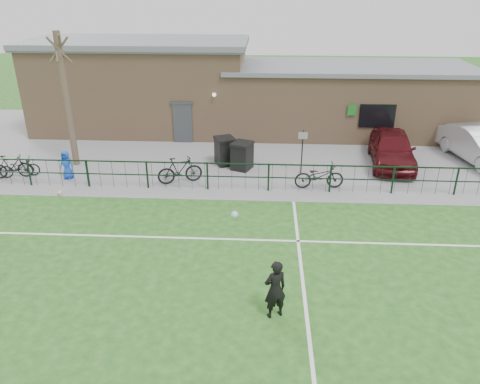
# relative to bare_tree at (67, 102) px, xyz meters

# --- Properties ---
(ground) EXTENTS (90.00, 90.00, 0.00)m
(ground) POSITION_rel_bare_tree_xyz_m (8.00, -10.50, -3.00)
(ground) COLOR #1F5017
(ground) RESTS_ON ground
(paving_strip) EXTENTS (34.00, 13.00, 0.02)m
(paving_strip) POSITION_rel_bare_tree_xyz_m (8.00, 3.00, -2.99)
(paving_strip) COLOR slate
(paving_strip) RESTS_ON ground
(pitch_line_touch) EXTENTS (28.00, 0.10, 0.01)m
(pitch_line_touch) POSITION_rel_bare_tree_xyz_m (8.00, -2.70, -3.00)
(pitch_line_touch) COLOR white
(pitch_line_touch) RESTS_ON ground
(pitch_line_mid) EXTENTS (28.00, 0.10, 0.01)m
(pitch_line_mid) POSITION_rel_bare_tree_xyz_m (8.00, -6.50, -3.00)
(pitch_line_mid) COLOR white
(pitch_line_mid) RESTS_ON ground
(pitch_line_perp) EXTENTS (0.10, 16.00, 0.01)m
(pitch_line_perp) POSITION_rel_bare_tree_xyz_m (10.00, -10.50, -3.00)
(pitch_line_perp) COLOR white
(pitch_line_perp) RESTS_ON ground
(perimeter_fence) EXTENTS (28.00, 0.10, 1.20)m
(perimeter_fence) POSITION_rel_bare_tree_xyz_m (8.00, -2.50, -2.40)
(perimeter_fence) COLOR black
(perimeter_fence) RESTS_ON ground
(bare_tree) EXTENTS (0.30, 0.30, 6.00)m
(bare_tree) POSITION_rel_bare_tree_xyz_m (0.00, 0.00, 0.00)
(bare_tree) COLOR #4B3A2D
(bare_tree) RESTS_ON ground
(wheelie_bin_left) EXTENTS (1.06, 1.11, 1.18)m
(wheelie_bin_left) POSITION_rel_bare_tree_xyz_m (7.80, -0.15, -2.39)
(wheelie_bin_left) COLOR black
(wheelie_bin_left) RESTS_ON paving_strip
(wheelie_bin_right) EXTENTS (1.09, 1.15, 1.21)m
(wheelie_bin_right) POSITION_rel_bare_tree_xyz_m (6.98, 0.42, -2.38)
(wheelie_bin_right) COLOR black
(wheelie_bin_right) RESTS_ON paving_strip
(sign_post) EXTENTS (0.07, 0.07, 2.00)m
(sign_post) POSITION_rel_bare_tree_xyz_m (10.47, -0.52, -1.98)
(sign_post) COLOR black
(sign_post) RESTS_ON paving_strip
(car_maroon) EXTENTS (2.42, 4.86, 1.59)m
(car_maroon) POSITION_rel_bare_tree_xyz_m (14.71, 0.78, -2.18)
(car_maroon) COLOR #450C10
(car_maroon) RESTS_ON paving_strip
(car_silver) EXTENTS (2.74, 5.19, 1.63)m
(car_silver) POSITION_rel_bare_tree_xyz_m (18.95, 1.42, -2.17)
(car_silver) COLOR #B2B5BA
(car_silver) RESTS_ON paving_strip
(bicycle_b) EXTENTS (1.82, 0.92, 1.05)m
(bicycle_b) POSITION_rel_bare_tree_xyz_m (-2.13, -1.77, -2.45)
(bicycle_b) COLOR black
(bicycle_b) RESTS_ON paving_strip
(bicycle_c) EXTENTS (1.76, 1.06, 0.87)m
(bicycle_c) POSITION_rel_bare_tree_xyz_m (-1.88, -1.62, -2.54)
(bicycle_c) COLOR black
(bicycle_c) RESTS_ON paving_strip
(bicycle_d) EXTENTS (1.99, 1.18, 1.15)m
(bicycle_d) POSITION_rel_bare_tree_xyz_m (5.26, -1.90, -2.40)
(bicycle_d) COLOR black
(bicycle_d) RESTS_ON paving_strip
(bicycle_e) EXTENTS (2.09, 0.89, 1.07)m
(bicycle_e) POSITION_rel_bare_tree_xyz_m (11.09, -2.12, -2.45)
(bicycle_e) COLOR black
(bicycle_e) RESTS_ON paving_strip
(spectator_child) EXTENTS (0.66, 0.48, 1.25)m
(spectator_child) POSITION_rel_bare_tree_xyz_m (0.28, -1.69, -2.36)
(spectator_child) COLOR blue
(spectator_child) RESTS_ON paving_strip
(goalkeeper_kick) EXTENTS (1.68, 3.31, 1.66)m
(goalkeeper_kick) POSITION_rel_bare_tree_xyz_m (9.12, -10.25, -2.16)
(goalkeeper_kick) COLOR black
(goalkeeper_kick) RESTS_ON ground
(ball_ground) EXTENTS (0.21, 0.21, 0.21)m
(ball_ground) POSITION_rel_bare_tree_xyz_m (0.59, -3.38, -2.90)
(ball_ground) COLOR silver
(ball_ground) RESTS_ON ground
(clubhouse) EXTENTS (24.25, 5.40, 4.96)m
(clubhouse) POSITION_rel_bare_tree_xyz_m (7.12, 6.00, -0.78)
(clubhouse) COLOR #9E7958
(clubhouse) RESTS_ON ground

